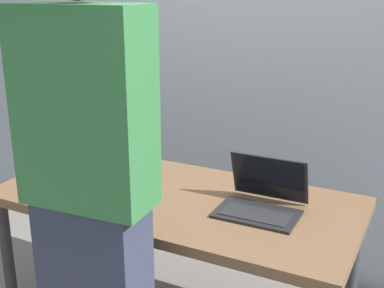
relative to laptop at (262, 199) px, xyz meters
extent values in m
cube|color=brown|center=(-0.39, -0.03, -0.07)|extent=(1.59, 0.76, 0.04)
cylinder|color=#2D2D30|center=(-1.12, -0.35, -0.43)|extent=(0.05, 0.05, 0.68)
cylinder|color=#2D2D30|center=(-1.12, 0.29, -0.43)|extent=(0.05, 0.05, 0.68)
cylinder|color=#2D2D30|center=(0.35, 0.29, -0.43)|extent=(0.05, 0.05, 0.68)
cube|color=black|center=(0.00, -0.06, -0.04)|extent=(0.33, 0.22, 0.01)
cube|color=#232326|center=(0.00, -0.07, -0.04)|extent=(0.28, 0.13, 0.00)
cube|color=black|center=(0.00, 0.09, 0.06)|extent=(0.33, 0.08, 0.21)
cube|color=black|center=(0.00, 0.08, 0.06)|extent=(0.30, 0.07, 0.19)
cylinder|color=#333333|center=(-0.94, 0.20, 0.04)|extent=(0.06, 0.06, 0.19)
cone|color=#333333|center=(-0.94, 0.20, 0.15)|extent=(0.06, 0.06, 0.02)
cylinder|color=#333333|center=(-0.94, 0.20, 0.19)|extent=(0.03, 0.03, 0.06)
cylinder|color=#BFB74C|center=(-0.94, 0.20, 0.23)|extent=(0.03, 0.03, 0.01)
cylinder|color=silver|center=(-0.94, 0.20, 0.05)|extent=(0.06, 0.06, 0.07)
cylinder|color=brown|center=(-1.08, 0.10, 0.05)|extent=(0.07, 0.07, 0.19)
cone|color=brown|center=(-1.08, 0.10, 0.16)|extent=(0.07, 0.07, 0.03)
cylinder|color=brown|center=(-1.08, 0.10, 0.21)|extent=(0.03, 0.03, 0.09)
cylinder|color=#BFB74C|center=(-1.08, 0.10, 0.27)|extent=(0.04, 0.04, 0.01)
cylinder|color=beige|center=(-1.08, 0.10, 0.06)|extent=(0.08, 0.08, 0.07)
cylinder|color=#1E5123|center=(-0.93, 0.12, 0.03)|extent=(0.07, 0.07, 0.16)
cone|color=#1E5123|center=(-0.93, 0.12, 0.12)|extent=(0.07, 0.07, 0.03)
cylinder|color=#1E5123|center=(-0.93, 0.12, 0.17)|extent=(0.03, 0.03, 0.06)
cylinder|color=#BFB74C|center=(-0.93, 0.12, 0.21)|extent=(0.04, 0.04, 0.01)
cylinder|color=#5AA549|center=(-0.93, 0.12, 0.04)|extent=(0.07, 0.07, 0.06)
cube|color=#2D6B38|center=(-0.38, -0.62, 0.47)|extent=(0.44, 0.23, 0.63)
cylinder|color=#19598C|center=(-0.81, 0.22, 0.00)|extent=(0.09, 0.09, 0.09)
torus|color=#19598C|center=(-0.77, 0.22, 0.00)|extent=(0.06, 0.01, 0.06)
cube|color=#99A3AD|center=(-0.39, 0.84, 0.52)|extent=(6.00, 0.10, 2.60)
camera|label=1|loc=(0.60, -1.81, 0.84)|focal=46.83mm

